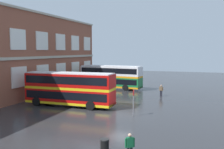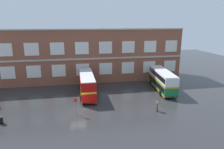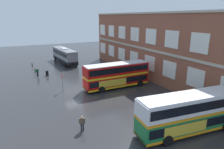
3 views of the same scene
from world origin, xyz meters
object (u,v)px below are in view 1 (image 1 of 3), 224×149
at_px(double_decker_middle, 111,76).
at_px(bus_stand_flag, 133,100).
at_px(second_passenger, 161,90).
at_px(station_litter_bin, 105,147).
at_px(double_decker_near, 70,88).
at_px(waiting_passenger, 130,146).

bearing_deg(double_decker_middle, bus_stand_flag, -153.73).
height_order(second_passenger, station_litter_bin, second_passenger).
distance_m(second_passenger, bus_stand_flag, 12.55).
distance_m(double_decker_near, bus_stand_flag, 8.81).
xyz_separation_m(double_decker_middle, second_passenger, (-5.01, -9.59, -1.22)).
distance_m(waiting_passenger, station_litter_bin, 1.84).
distance_m(double_decker_middle, second_passenger, 10.89).
bearing_deg(second_passenger, station_litter_bin, 179.51).
bearing_deg(station_litter_bin, double_decker_middle, 18.71).
bearing_deg(double_decker_middle, waiting_passenger, -158.34).
bearing_deg(station_litter_bin, second_passenger, -0.49).
relative_size(double_decker_middle, station_litter_bin, 10.88).
bearing_deg(double_decker_middle, double_decker_near, -179.56).
xyz_separation_m(double_decker_near, station_litter_bin, (-12.39, -9.27, -1.63)).
bearing_deg(waiting_passenger, double_decker_near, 40.90).
bearing_deg(second_passenger, double_decker_near, 137.50).
bearing_deg(bus_stand_flag, double_decker_middle, 26.27).
xyz_separation_m(double_decker_near, second_passenger, (10.33, -9.47, -1.22)).
distance_m(bus_stand_flag, station_litter_bin, 10.31).
height_order(bus_stand_flag, station_litter_bin, bus_stand_flag).
distance_m(second_passenger, station_litter_bin, 22.72).
height_order(double_decker_middle, bus_stand_flag, double_decker_middle).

